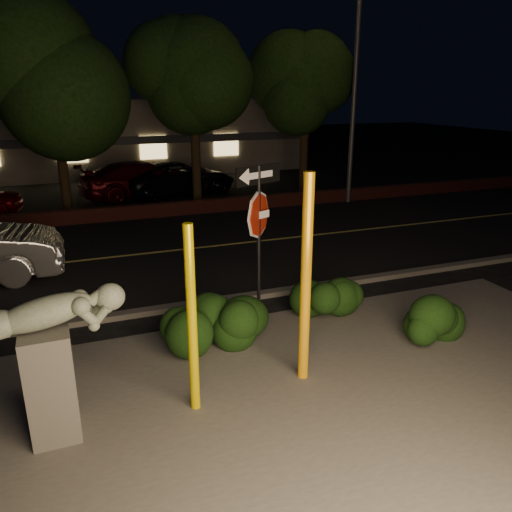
{
  "coord_description": "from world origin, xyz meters",
  "views": [
    {
      "loc": [
        -2.36,
        -6.82,
        4.47
      ],
      "look_at": [
        0.68,
        1.22,
        1.6
      ],
      "focal_mm": 35.0,
      "sensor_mm": 36.0,
      "label": 1
    }
  ],
  "objects_px": {
    "streetlight": "(352,61)",
    "parked_car_darkred": "(143,179)",
    "sculpture": "(49,351)",
    "parked_car_dark": "(178,178)",
    "signpost": "(259,215)",
    "yellow_pole_left": "(192,321)",
    "yellow_pole_right": "(306,281)"
  },
  "relations": [
    {
      "from": "signpost",
      "to": "parked_car_darkred",
      "type": "bearing_deg",
      "value": 67.53
    },
    {
      "from": "yellow_pole_right",
      "to": "sculpture",
      "type": "relative_size",
      "value": 1.61
    },
    {
      "from": "signpost",
      "to": "parked_car_darkred",
      "type": "relative_size",
      "value": 0.59
    },
    {
      "from": "streetlight",
      "to": "parked_car_darkred",
      "type": "distance_m",
      "value": 9.85
    },
    {
      "from": "sculpture",
      "to": "streetlight",
      "type": "bearing_deg",
      "value": 44.98
    },
    {
      "from": "signpost",
      "to": "streetlight",
      "type": "xyz_separation_m",
      "value": [
        7.46,
        9.5,
        3.27
      ]
    },
    {
      "from": "streetlight",
      "to": "sculpture",
      "type": "bearing_deg",
      "value": -135.56
    },
    {
      "from": "yellow_pole_left",
      "to": "sculpture",
      "type": "relative_size",
      "value": 1.35
    },
    {
      "from": "sculpture",
      "to": "parked_car_dark",
      "type": "xyz_separation_m",
      "value": [
        5.07,
        15.77,
        -0.57
      ]
    },
    {
      "from": "yellow_pole_left",
      "to": "parked_car_darkred",
      "type": "height_order",
      "value": "yellow_pole_left"
    },
    {
      "from": "sculpture",
      "to": "parked_car_darkred",
      "type": "relative_size",
      "value": 0.39
    },
    {
      "from": "yellow_pole_left",
      "to": "parked_car_darkred",
      "type": "xyz_separation_m",
      "value": [
        1.65,
        15.68,
        -0.63
      ]
    },
    {
      "from": "parked_car_dark",
      "to": "streetlight",
      "type": "bearing_deg",
      "value": -137.21
    },
    {
      "from": "sculpture",
      "to": "signpost",
      "type": "bearing_deg",
      "value": 28.69
    },
    {
      "from": "signpost",
      "to": "parked_car_dark",
      "type": "height_order",
      "value": "signpost"
    },
    {
      "from": "yellow_pole_right",
      "to": "parked_car_dark",
      "type": "bearing_deg",
      "value": 85.04
    },
    {
      "from": "signpost",
      "to": "yellow_pole_left",
      "type": "bearing_deg",
      "value": -153.33
    },
    {
      "from": "yellow_pole_left",
      "to": "streetlight",
      "type": "bearing_deg",
      "value": 51.49
    },
    {
      "from": "yellow_pole_left",
      "to": "sculpture",
      "type": "height_order",
      "value": "yellow_pole_left"
    },
    {
      "from": "yellow_pole_right",
      "to": "sculpture",
      "type": "height_order",
      "value": "yellow_pole_right"
    },
    {
      "from": "parked_car_darkred",
      "to": "signpost",
      "type": "bearing_deg",
      "value": 169.68
    },
    {
      "from": "streetlight",
      "to": "parked_car_darkred",
      "type": "relative_size",
      "value": 1.73
    },
    {
      "from": "parked_car_darkred",
      "to": "parked_car_dark",
      "type": "relative_size",
      "value": 1.03
    },
    {
      "from": "parked_car_dark",
      "to": "signpost",
      "type": "bearing_deg",
      "value": 161.23
    },
    {
      "from": "streetlight",
      "to": "parked_car_darkred",
      "type": "bearing_deg",
      "value": 150.6
    },
    {
      "from": "sculpture",
      "to": "parked_car_darkred",
      "type": "xyz_separation_m",
      "value": [
        3.52,
        15.64,
        -0.51
      ]
    },
    {
      "from": "parked_car_darkred",
      "to": "streetlight",
      "type": "bearing_deg",
      "value": -128.74
    },
    {
      "from": "yellow_pole_left",
      "to": "streetlight",
      "type": "relative_size",
      "value": 0.3
    },
    {
      "from": "streetlight",
      "to": "parked_car_darkred",
      "type": "height_order",
      "value": "streetlight"
    },
    {
      "from": "yellow_pole_right",
      "to": "streetlight",
      "type": "relative_size",
      "value": 0.36
    },
    {
      "from": "yellow_pole_left",
      "to": "parked_car_dark",
      "type": "xyz_separation_m",
      "value": [
        3.2,
        15.82,
        -0.69
      ]
    },
    {
      "from": "signpost",
      "to": "sculpture",
      "type": "relative_size",
      "value": 1.52
    }
  ]
}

